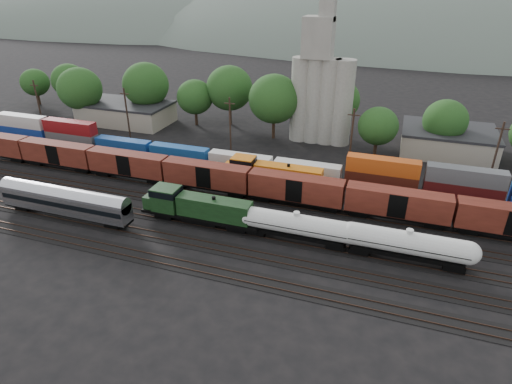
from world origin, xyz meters
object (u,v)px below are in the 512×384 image
(green_locomotive, at_px, (194,207))
(tank_car_a, at_px, (296,225))
(orange_locomotive, at_px, (270,173))
(grain_silo, at_px, (321,91))
(passenger_coach, at_px, (65,200))

(green_locomotive, height_order, tank_car_a, green_locomotive)
(green_locomotive, distance_m, orange_locomotive, 16.55)
(grain_silo, bearing_deg, orange_locomotive, -97.06)
(orange_locomotive, xyz_separation_m, grain_silo, (3.22, 26.00, 8.52))
(tank_car_a, height_order, orange_locomotive, orange_locomotive)
(green_locomotive, bearing_deg, grain_silo, 76.01)
(green_locomotive, xyz_separation_m, passenger_coach, (-18.96, -5.00, 0.28))
(passenger_coach, height_order, grain_silo, grain_silo)
(green_locomotive, distance_m, grain_silo, 43.10)
(green_locomotive, distance_m, passenger_coach, 19.61)
(green_locomotive, distance_m, tank_car_a, 15.41)
(green_locomotive, bearing_deg, orange_locomotive, 65.00)
(orange_locomotive, bearing_deg, green_locomotive, -115.00)
(tank_car_a, distance_m, orange_locomotive, 17.20)
(passenger_coach, height_order, orange_locomotive, passenger_coach)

